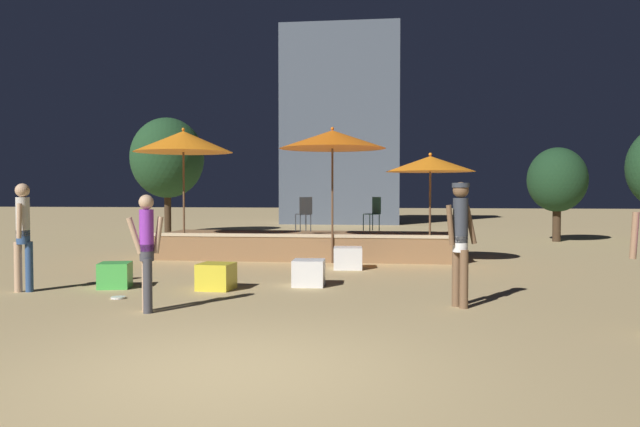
{
  "coord_description": "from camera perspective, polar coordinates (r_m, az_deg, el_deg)",
  "views": [
    {
      "loc": [
        1.64,
        -5.83,
        1.74
      ],
      "look_at": [
        0.0,
        7.08,
        1.28
      ],
      "focal_mm": 35.0,
      "sensor_mm": 36.0,
      "label": 1
    }
  ],
  "objects": [
    {
      "name": "patio_umbrella_2",
      "position": [
        15.12,
        10.05,
        4.48
      ],
      "size": [
        2.13,
        2.13,
        2.67
      ],
      "color": "brown",
      "rests_on": "ground"
    },
    {
      "name": "background_tree_2",
      "position": [
        23.16,
        20.87,
        2.87
      ],
      "size": [
        2.03,
        2.03,
        3.27
      ],
      "color": "#3D2B1C",
      "rests_on": "ground"
    },
    {
      "name": "person_2",
      "position": [
        11.94,
        -25.51,
        -1.47
      ],
      "size": [
        0.31,
        0.49,
        1.88
      ],
      "rotation": [
        0.0,
        0.0,
        3.4
      ],
      "color": "#2D4C7F",
      "rests_on": "ground"
    },
    {
      "name": "wooden_deck",
      "position": [
        16.65,
        -1.18,
        -2.91
      ],
      "size": [
        7.83,
        2.72,
        0.7
      ],
      "color": "olive",
      "rests_on": "ground"
    },
    {
      "name": "background_tree_0",
      "position": [
        26.64,
        -13.79,
        4.94
      ],
      "size": [
        3.01,
        3.01,
        4.79
      ],
      "color": "#3D2B1C",
      "rests_on": "ground"
    },
    {
      "name": "bistro_chair_1",
      "position": [
        16.58,
        4.97,
        0.29
      ],
      "size": [
        0.48,
        0.48,
        0.9
      ],
      "rotation": [
        0.0,
        0.0,
        5.37
      ],
      "color": "#1E4C47",
      "rests_on": "wooden_deck"
    },
    {
      "name": "cube_seat_1",
      "position": [
        11.28,
        -9.46,
        -5.69
      ],
      "size": [
        0.63,
        0.63,
        0.47
      ],
      "rotation": [
        0.0,
        0.0,
        -0.08
      ],
      "color": "yellow",
      "rests_on": "ground"
    },
    {
      "name": "cube_seat_2",
      "position": [
        11.56,
        -1.04,
        -5.44
      ],
      "size": [
        0.6,
        0.6,
        0.48
      ],
      "rotation": [
        0.0,
        0.0,
        0.04
      ],
      "color": "white",
      "rests_on": "ground"
    },
    {
      "name": "person_0",
      "position": [
        9.58,
        12.71,
        -1.9
      ],
      "size": [
        0.51,
        0.36,
        1.89
      ],
      "rotation": [
        0.0,
        0.0,
        2.13
      ],
      "color": "brown",
      "rests_on": "ground"
    },
    {
      "name": "bistro_chair_0",
      "position": [
        16.26,
        -1.42,
        0.26
      ],
      "size": [
        0.47,
        0.47,
        0.9
      ],
      "rotation": [
        0.0,
        0.0,
        3.72
      ],
      "color": "#2D3338",
      "rests_on": "wooden_deck"
    },
    {
      "name": "patio_umbrella_0",
      "position": [
        15.16,
        1.14,
        6.77
      ],
      "size": [
        2.59,
        2.59,
        3.3
      ],
      "color": "brown",
      "rests_on": "ground"
    },
    {
      "name": "cube_seat_3",
      "position": [
        14.08,
        2.56,
        -4.09
      ],
      "size": [
        0.68,
        0.68,
        0.49
      ],
      "rotation": [
        0.0,
        0.0,
        0.09
      ],
      "color": "white",
      "rests_on": "ground"
    },
    {
      "name": "frisbee_disc",
      "position": [
        10.74,
        -17.97,
        -7.33
      ],
      "size": [
        0.23,
        0.23,
        0.03
      ],
      "color": "white",
      "rests_on": "ground"
    },
    {
      "name": "distant_building",
      "position": [
        34.39,
        1.97,
        7.96
      ],
      "size": [
        6.33,
        3.36,
        10.59
      ],
      "color": "#4C5666",
      "rests_on": "ground"
    },
    {
      "name": "patio_umbrella_1",
      "position": [
        16.1,
        -12.39,
        6.43
      ],
      "size": [
        2.47,
        2.47,
        3.34
      ],
      "color": "brown",
      "rests_on": "ground"
    },
    {
      "name": "person_3",
      "position": [
        9.33,
        -15.56,
        -3.13
      ],
      "size": [
        0.5,
        0.32,
        1.7
      ],
      "rotation": [
        0.0,
        0.0,
        5.22
      ],
      "color": "tan",
      "rests_on": "ground"
    },
    {
      "name": "ground_plane",
      "position": [
        6.3,
        -8.4,
        -14.07
      ],
      "size": [
        120.0,
        120.0,
        0.0
      ],
      "primitive_type": "plane",
      "color": "tan"
    },
    {
      "name": "cube_seat_0",
      "position": [
        11.92,
        -18.24,
        -5.38
      ],
      "size": [
        0.64,
        0.64,
        0.46
      ],
      "rotation": [
        0.0,
        0.0,
        0.23
      ],
      "color": "#4CC651",
      "rests_on": "ground"
    }
  ]
}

